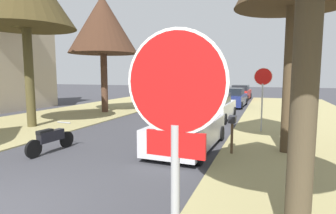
# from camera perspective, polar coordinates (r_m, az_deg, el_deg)

# --- Properties ---
(stop_sign_near) EXTENTS (0.81, 0.07, 2.98)m
(stop_sign_near) POSITION_cam_1_polar(r_m,az_deg,el_deg) (2.12, 1.53, -6.37)
(stop_sign_near) COLOR #9EA0A5
(stop_sign_near) RESTS_ON grass_verge_right
(stop_sign_far) EXTENTS (0.81, 0.53, 2.95)m
(stop_sign_far) POSITION_cam_1_polar(r_m,az_deg,el_deg) (13.39, 19.01, 4.19)
(stop_sign_far) COLOR #9EA0A5
(stop_sign_far) RESTS_ON grass_verge_right
(street_tree_left_mid_b) EXTENTS (4.77, 4.77, 8.06)m
(street_tree_left_mid_b) POSITION_cam_1_polar(r_m,az_deg,el_deg) (20.30, -13.34, 16.18)
(street_tree_left_mid_b) COLOR #4F3425
(street_tree_left_mid_b) RESTS_ON grass_verge_left
(parked_sedan_silver) EXTENTS (2.08, 4.46, 1.57)m
(parked_sedan_silver) POSITION_cam_1_polar(r_m,az_deg,el_deg) (10.01, 4.08, -4.58)
(parked_sedan_silver) COLOR #BCBCC1
(parked_sedan_silver) RESTS_ON ground
(parked_sedan_white) EXTENTS (2.08, 4.46, 1.57)m
(parked_sedan_white) POSITION_cam_1_polar(r_m,az_deg,el_deg) (16.89, 9.70, -0.05)
(parked_sedan_white) COLOR white
(parked_sedan_white) RESTS_ON ground
(parked_sedan_navy) EXTENTS (2.08, 4.46, 1.57)m
(parked_sedan_navy) POSITION_cam_1_polar(r_m,az_deg,el_deg) (23.77, 13.35, 1.80)
(parked_sedan_navy) COLOR navy
(parked_sedan_navy) RESTS_ON ground
(parked_sedan_red) EXTENTS (2.08, 4.46, 1.57)m
(parked_sedan_red) POSITION_cam_1_polar(r_m,az_deg,el_deg) (30.80, 14.80, 2.84)
(parked_sedan_red) COLOR red
(parked_sedan_red) RESTS_ON ground
(parked_motorcycle) EXTENTS (0.60, 2.05, 0.97)m
(parked_motorcycle) POSITION_cam_1_polar(r_m,az_deg,el_deg) (10.37, -23.10, -6.07)
(parked_motorcycle) COLOR black
(parked_motorcycle) RESTS_ON ground
(curbside_mailbox) EXTENTS (0.22, 0.44, 1.27)m
(curbside_mailbox) POSITION_cam_1_polar(r_m,az_deg,el_deg) (9.42, 13.14, -3.39)
(curbside_mailbox) COLOR brown
(curbside_mailbox) RESTS_ON grass_verge_right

